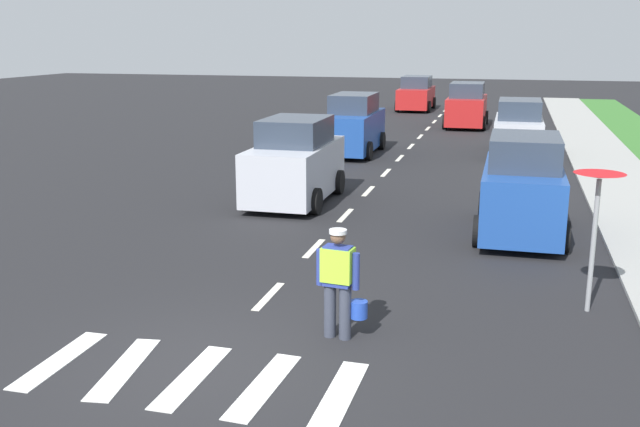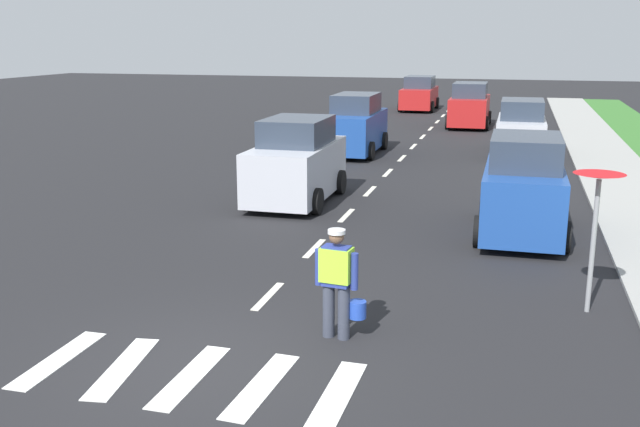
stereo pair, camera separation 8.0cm
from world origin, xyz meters
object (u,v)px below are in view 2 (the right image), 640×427
at_px(road_worker, 338,278).
at_px(car_outgoing_far, 470,106).
at_px(car_oncoming_third, 419,94).
at_px(yield_sign, 598,188).
at_px(car_parked_curbside, 523,189).
at_px(car_oncoming_lead, 296,163).
at_px(car_oncoming_second, 355,126).
at_px(car_parked_far, 521,129).

height_order(road_worker, car_outgoing_far, car_outgoing_far).
bearing_deg(car_outgoing_far, car_oncoming_third, 114.56).
xyz_separation_m(yield_sign, car_parked_curbside, (-1.06, 4.57, -1.01)).
relative_size(car_oncoming_third, car_oncoming_lead, 1.07).
xyz_separation_m(car_oncoming_second, car_outgoing_far, (3.63, 9.60, -0.05)).
relative_size(yield_sign, car_outgoing_far, 0.54).
relative_size(car_parked_curbside, car_oncoming_third, 0.92).
xyz_separation_m(road_worker, yield_sign, (3.69, 2.10, 1.13)).
xyz_separation_m(car_parked_curbside, car_oncoming_third, (-5.96, 27.56, -0.11)).
relative_size(car_parked_far, car_oncoming_lead, 1.02).
xyz_separation_m(car_oncoming_lead, car_outgoing_far, (3.40, 18.05, -0.05)).
bearing_deg(car_oncoming_lead, road_worker, -69.26).
bearing_deg(road_worker, car_oncoming_lead, 110.74).
distance_m(car_oncoming_third, car_oncoming_lead, 25.63).
relative_size(car_oncoming_second, car_outgoing_far, 1.02).
xyz_separation_m(yield_sign, car_parked_far, (-1.11, 16.23, -1.09)).
distance_m(car_oncoming_lead, car_outgoing_far, 18.36).
bearing_deg(car_oncoming_second, car_parked_curbside, -59.49).
xyz_separation_m(car_oncoming_third, car_outgoing_far, (3.47, -7.58, 0.06)).
xyz_separation_m(road_worker, car_parked_curbside, (2.63, 6.67, 0.12)).
xyz_separation_m(car_parked_far, car_outgoing_far, (-2.44, 8.31, 0.04)).
distance_m(yield_sign, car_oncoming_lead, 9.56).
bearing_deg(car_parked_curbside, car_oncoming_lead, 161.89).
height_order(yield_sign, car_oncoming_second, yield_sign).
bearing_deg(road_worker, car_parked_far, 81.97).
relative_size(yield_sign, car_oncoming_second, 0.53).
distance_m(yield_sign, car_outgoing_far, 24.82).
height_order(yield_sign, car_oncoming_lead, yield_sign).
height_order(car_oncoming_second, car_parked_curbside, car_parked_curbside).
bearing_deg(car_oncoming_third, yield_sign, -77.68).
relative_size(car_oncoming_lead, car_outgoing_far, 0.96).
height_order(road_worker, car_oncoming_third, car_oncoming_third).
bearing_deg(car_outgoing_far, yield_sign, -81.77).
height_order(road_worker, car_oncoming_second, car_oncoming_second).
bearing_deg(car_parked_far, road_worker, -98.03).
xyz_separation_m(car_parked_far, car_oncoming_third, (-5.91, 15.90, -0.02)).
distance_m(road_worker, yield_sign, 4.39).
xyz_separation_m(road_worker, car_outgoing_far, (0.14, 26.64, 0.07)).
bearing_deg(car_parked_curbside, road_worker, -111.55).
xyz_separation_m(car_oncoming_second, car_oncoming_third, (0.16, 17.18, -0.11)).
height_order(car_oncoming_second, car_oncoming_third, car_oncoming_second).
bearing_deg(car_oncoming_third, car_oncoming_second, -90.53).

